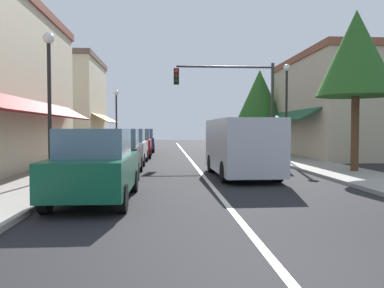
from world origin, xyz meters
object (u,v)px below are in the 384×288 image
(street_lamp_right_mid, at_px, (287,97))
(parked_car_far_left, at_px, (137,143))
(traffic_signal_mast_arm, at_px, (238,92))
(street_lamp_left_near, at_px, (49,82))
(tree_right_near, at_px, (356,54))
(parked_car_second_left, at_px, (117,153))
(street_lamp_left_far, at_px, (116,111))
(parked_car_distant_left, at_px, (143,140))
(parked_car_nearest_left, at_px, (96,165))
(tree_right_far, at_px, (260,98))
(parked_car_third_left, at_px, (129,147))
(van_in_lane, at_px, (241,146))

(street_lamp_right_mid, bearing_deg, parked_car_far_left, 152.43)
(traffic_signal_mast_arm, xyz_separation_m, street_lamp_left_near, (-7.87, -9.34, -0.61))
(street_lamp_left_near, height_order, tree_right_near, tree_right_near)
(parked_car_second_left, relative_size, street_lamp_left_far, 0.92)
(parked_car_distant_left, bearing_deg, street_lamp_left_far, -125.81)
(parked_car_nearest_left, bearing_deg, parked_car_far_left, 90.77)
(tree_right_far, bearing_deg, parked_car_distant_left, 173.19)
(parked_car_nearest_left, xyz_separation_m, street_lamp_right_mid, (8.04, 10.43, 2.56))
(street_lamp_left_far, bearing_deg, street_lamp_left_near, -91.17)
(street_lamp_left_far, relative_size, tree_right_near, 0.70)
(parked_car_nearest_left, distance_m, tree_right_far, 21.42)
(street_lamp_right_mid, distance_m, tree_right_near, 5.52)
(parked_car_third_left, distance_m, tree_right_far, 13.23)
(parked_car_far_left, height_order, tree_right_far, tree_right_far)
(parked_car_far_left, xyz_separation_m, traffic_signal_mast_arm, (5.91, -2.09, 2.98))
(traffic_signal_mast_arm, relative_size, tree_right_near, 0.91)
(van_in_lane, bearing_deg, parked_car_second_left, 171.84)
(parked_car_second_left, relative_size, street_lamp_left_near, 0.85)
(parked_car_distant_left, height_order, van_in_lane, van_in_lane)
(parked_car_far_left, height_order, traffic_signal_mast_arm, traffic_signal_mast_arm)
(parked_car_third_left, height_order, tree_right_far, tree_right_far)
(parked_car_nearest_left, bearing_deg, parked_car_distant_left, 90.61)
(traffic_signal_mast_arm, distance_m, street_lamp_left_near, 12.23)
(van_in_lane, relative_size, traffic_signal_mast_arm, 0.90)
(parked_car_distant_left, bearing_deg, traffic_signal_mast_arm, -54.39)
(parked_car_second_left, height_order, street_lamp_left_far, street_lamp_left_far)
(street_lamp_left_far, relative_size, tree_right_far, 0.72)
(street_lamp_left_near, distance_m, street_lamp_right_mid, 12.37)
(street_lamp_left_far, bearing_deg, traffic_signal_mast_arm, -34.84)
(street_lamp_left_far, bearing_deg, parked_car_distant_left, 55.73)
(parked_car_far_left, distance_m, street_lamp_right_mid, 9.49)
(van_in_lane, bearing_deg, parked_car_nearest_left, -135.75)
(van_in_lane, bearing_deg, tree_right_far, 72.18)
(parked_car_far_left, xyz_separation_m, street_lamp_left_near, (-1.96, -11.43, 2.38))
(street_lamp_left_far, height_order, tree_right_near, tree_right_near)
(parked_car_third_left, bearing_deg, van_in_lane, -49.59)
(street_lamp_right_mid, bearing_deg, parked_car_distant_left, 129.18)
(parked_car_nearest_left, height_order, street_lamp_left_far, street_lamp_left_far)
(van_in_lane, bearing_deg, street_lamp_right_mid, 57.22)
(parked_car_nearest_left, xyz_separation_m, parked_car_third_left, (-0.15, 10.07, 0.00))
(street_lamp_left_far, bearing_deg, parked_car_second_left, -82.85)
(parked_car_third_left, height_order, traffic_signal_mast_arm, traffic_signal_mast_arm)
(parked_car_far_left, height_order, street_lamp_right_mid, street_lamp_right_mid)
(parked_car_third_left, relative_size, parked_car_far_left, 1.00)
(parked_car_far_left, height_order, tree_right_near, tree_right_near)
(van_in_lane, height_order, street_lamp_right_mid, street_lamp_right_mid)
(van_in_lane, bearing_deg, street_lamp_left_far, 113.61)
(parked_car_distant_left, distance_m, van_in_lane, 16.39)
(street_lamp_left_near, relative_size, tree_right_far, 0.78)
(parked_car_second_left, bearing_deg, parked_car_nearest_left, -89.56)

